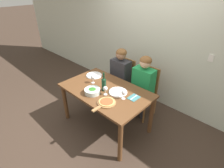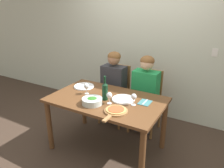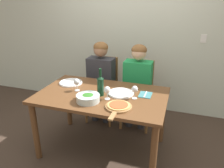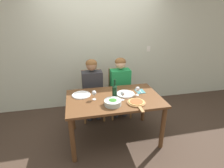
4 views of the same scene
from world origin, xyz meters
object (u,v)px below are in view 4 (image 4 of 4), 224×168
Objects in this scene: chair_left at (92,93)px; dinner_plate_right at (125,94)px; wine_glass_left at (94,93)px; fork_on_napkin at (140,91)px; dinner_plate_left at (81,95)px; pizza_on_board at (137,103)px; person_man at (120,82)px; broccoli_bowl at (113,102)px; person_woman at (92,85)px; wine_glass_right at (138,90)px; chair_right at (119,91)px; wine_bottle at (115,91)px; wine_glass_centre at (123,94)px.

dinner_plate_right is (0.48, -0.71, 0.26)m from chair_left.
wine_glass_left reaches higher than fork_on_napkin.
fork_on_napkin is (0.99, -0.06, -0.01)m from dinner_plate_left.
pizza_on_board reaches higher than dinner_plate_right.
pizza_on_board is (0.78, -0.45, 0.01)m from dinner_plate_left.
dinner_plate_left is 0.73× the size of pizza_on_board.
person_man is 4.87× the size of broccoli_bowl.
chair_left reaches higher than fork_on_napkin.
person_woman is 8.15× the size of wine_glass_right.
chair_left is 1.00× the size of chair_right.
wine_bottle reaches higher than pizza_on_board.
wine_glass_right is (0.11, -0.67, 0.13)m from person_man.
wine_glass_right is at bearing -24.05° from dinner_plate_right.
fork_on_napkin is at bearing 32.47° from broccoli_bowl.
broccoli_bowl is 0.84× the size of dinner_plate_right.
wine_glass_centre is at bearing -67.09° from chair_left.
pizza_on_board is (0.55, -0.93, 0.04)m from person_woman.
pizza_on_board is (0.28, -0.23, -0.11)m from wine_bottle.
dinner_plate_left is 1.99× the size of wine_glass_centre.
person_man reaches higher than chair_right.
chair_right is at bearing 70.96° from wine_bottle.
wine_glass_right is at bearing -45.64° from person_woman.
wine_glass_left is (-0.52, -0.07, 0.10)m from dinner_plate_right.
person_woman is (-0.55, -0.12, 0.23)m from chair_right.
person_man reaches higher than wine_glass_left.
person_man reaches higher than dinner_plate_left.
pizza_on_board is 2.73× the size of wine_glass_right.
dinner_plate_right is at bearing -55.94° from chair_left.
dinner_plate_right is at bearing -168.46° from fork_on_napkin.
pizza_on_board is at bearing -24.01° from wine_glass_left.
person_woman is 4.11× the size of dinner_plate_left.
wine_bottle is at bearing -69.14° from person_woman.
dinner_plate_left is 0.28m from wine_glass_left.
chair_right is 0.25m from person_man.
chair_right is 6.43× the size of wine_glass_centre.
person_man is at bearing 83.09° from dinner_plate_right.
dinner_plate_left is at bearing 135.06° from wine_glass_left.
chair_left is at bearing 68.38° from dinner_plate_left.
chair_left is 0.60m from person_man.
dinner_plate_right is at bearing -95.79° from chair_right.
broccoli_bowl reaches higher than fork_on_napkin.
person_woman reaches higher than dinner_plate_right.
person_woman is 1.00× the size of person_man.
dinner_plate_left is at bearing -116.23° from person_woman.
person_woman reaches higher than pizza_on_board.
dinner_plate_right is 0.34m from pizza_on_board.
wine_bottle is 0.39m from wine_glass_right.
wine_glass_right is at bearing -82.30° from chair_right.
wine_bottle is at bearing -111.90° from person_man.
pizza_on_board is at bearing -59.37° from person_woman.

